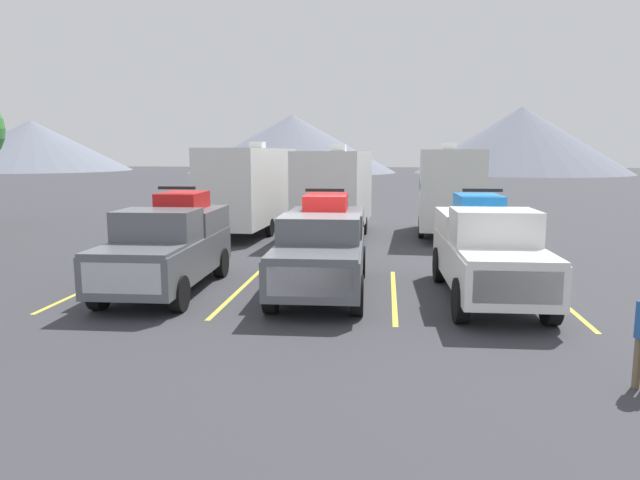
% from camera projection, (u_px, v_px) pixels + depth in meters
% --- Properties ---
extents(ground_plane, '(240.00, 240.00, 0.00)m').
position_uv_depth(ground_plane, '(316.00, 291.00, 14.82)').
color(ground_plane, '#38383D').
extents(pickup_truck_a, '(2.26, 5.42, 2.64)m').
position_uv_depth(pickup_truck_a, '(169.00, 244.00, 14.84)').
color(pickup_truck_a, '#595B60').
rests_on(pickup_truck_a, ground).
extents(pickup_truck_b, '(2.31, 5.78, 2.58)m').
position_uv_depth(pickup_truck_b, '(322.00, 246.00, 14.71)').
color(pickup_truck_b, '#595B60').
rests_on(pickup_truck_b, ground).
extents(pickup_truck_c, '(2.23, 5.74, 2.63)m').
position_uv_depth(pickup_truck_c, '(487.00, 248.00, 13.95)').
color(pickup_truck_c, white).
rests_on(pickup_truck_c, ground).
extents(lot_stripe_a, '(0.12, 5.50, 0.01)m').
position_uv_depth(lot_stripe_a, '(94.00, 286.00, 15.35)').
color(lot_stripe_a, gold).
rests_on(lot_stripe_a, ground).
extents(lot_stripe_b, '(0.12, 5.50, 0.01)m').
position_uv_depth(lot_stripe_b, '(240.00, 290.00, 14.91)').
color(lot_stripe_b, gold).
rests_on(lot_stripe_b, ground).
extents(lot_stripe_c, '(0.12, 5.50, 0.01)m').
position_uv_depth(lot_stripe_c, '(394.00, 294.00, 14.46)').
color(lot_stripe_c, gold).
rests_on(lot_stripe_c, ground).
extents(lot_stripe_d, '(0.12, 5.50, 0.01)m').
position_uv_depth(lot_stripe_d, '(558.00, 299.00, 14.01)').
color(lot_stripe_d, gold).
rests_on(lot_stripe_d, ground).
extents(camper_trailer_a, '(2.76, 9.20, 4.00)m').
position_uv_depth(camper_trailer_a, '(251.00, 185.00, 25.15)').
color(camper_trailer_a, white).
rests_on(camper_trailer_a, ground).
extents(camper_trailer_b, '(2.87, 8.19, 3.88)m').
position_uv_depth(camper_trailer_b, '(335.00, 188.00, 24.08)').
color(camper_trailer_b, white).
rests_on(camper_trailer_b, ground).
extents(camper_trailer_c, '(2.76, 7.62, 3.94)m').
position_uv_depth(camper_trailer_c, '(449.00, 187.00, 24.19)').
color(camper_trailer_c, silver).
rests_on(camper_trailer_c, ground).
extents(mountain_ridge, '(162.92, 39.30, 10.94)m').
position_uv_depth(mountain_ridge, '(369.00, 143.00, 99.86)').
color(mountain_ridge, slate).
rests_on(mountain_ridge, ground).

